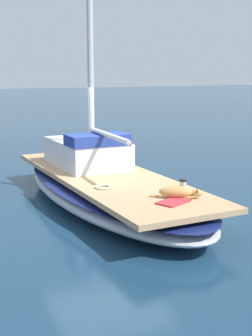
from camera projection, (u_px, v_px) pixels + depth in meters
name	position (u px, v px, depth m)	size (l,w,h in m)	color
ground_plane	(108.00, 205.00, 10.65)	(120.00, 120.00, 0.00)	navy
sailboat_main	(108.00, 190.00, 10.58)	(3.02, 7.40, 0.66)	#B2B7C1
mast_main	(92.00, 6.00, 10.46)	(0.14, 2.27, 7.87)	silver
cabin_house	(88.00, 152.00, 11.42)	(1.55, 2.31, 0.84)	silver
dog_tan	(178.00, 192.00, 8.66)	(0.87, 0.54, 0.22)	tan
deck_winch	(183.00, 185.00, 9.21)	(0.16, 0.16, 0.21)	#B7B7BC
coiled_rope	(103.00, 187.00, 9.39)	(0.32, 0.32, 0.04)	beige
deck_towel	(173.00, 202.00, 8.37)	(0.56, 0.36, 0.03)	#C6333D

